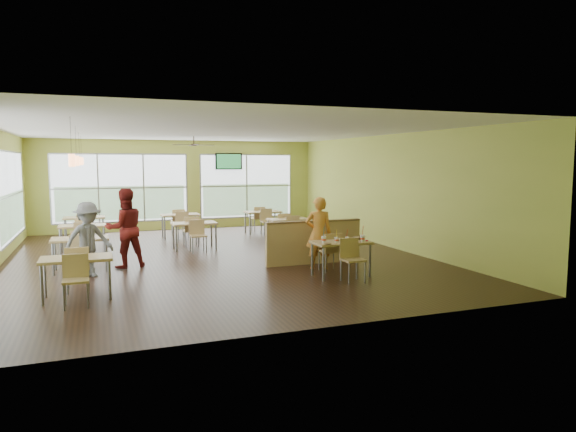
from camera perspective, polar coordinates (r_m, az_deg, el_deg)
The scene contains 20 objects.
room at distance 13.00m, azimuth -7.97°, elevation 2.33°, with size 12.00×12.04×3.20m.
window_bays at distance 15.77m, azimuth -19.89°, elevation 2.21°, with size 9.24×10.24×2.38m.
main_table at distance 10.95m, azimuth 5.92°, elevation -3.43°, with size 1.22×1.52×0.87m.
half_wall_divider at distance 12.26m, azimuth 2.89°, elevation -2.90°, with size 2.40×0.14×1.04m.
dining_tables at distance 14.59m, azimuth -13.42°, elevation -1.20°, with size 6.92×8.72×0.87m.
pendant_lights at distance 13.34m, azimuth -22.28°, elevation 5.71°, with size 0.11×7.31×0.86m.
ceiling_fan at distance 15.92m, azimuth -10.42°, elevation 7.80°, with size 1.25×1.25×0.29m.
tv_backwall at distance 19.13m, azimuth -6.60°, elevation 6.05°, with size 1.00×0.07×0.60m.
man_plaid at distance 11.62m, azimuth 3.43°, elevation -1.91°, with size 0.60×0.39×1.65m, color orange.
patron_maroon at distance 12.31m, azimuth -17.66°, elevation -1.31°, with size 0.89×0.69×1.82m, color maroon.
patron_grey at distance 11.56m, azimuth -21.32°, elevation -2.47°, with size 1.03×0.59×1.60m, color slate.
cup_blue at distance 10.68m, azimuth 4.00°, elevation -2.61°, with size 0.10×0.10×0.37m.
cup_yellow at distance 10.73m, azimuth 5.41°, elevation -2.64°, with size 0.08×0.08×0.30m.
cup_red_near at distance 10.81m, azimuth 6.56°, elevation -2.59°, with size 0.08×0.08×0.30m.
cup_red_far at distance 10.92m, azimuth 8.29°, elevation -2.46°, with size 0.10×0.10×0.37m.
food_basket at distance 11.27m, azimuth 7.81°, elevation -2.42°, with size 0.22×0.22×0.05m.
ketchup_cup at distance 11.03m, azimuth 8.76°, elevation -2.71°, with size 0.05×0.05×0.02m, color #B90A23.
wrapper_left at distance 10.46m, azimuth 4.43°, elevation -3.08°, with size 0.17×0.15×0.04m, color #9D764C.
wrapper_mid at distance 11.02m, azimuth 5.61°, elevation -2.60°, with size 0.21×0.19×0.05m, color #9D764C.
wrapper_right at distance 10.75m, azimuth 7.47°, elevation -2.88°, with size 0.15×0.14×0.04m, color #9D764C.
Camera 1 is at (-2.83, -12.66, 2.42)m, focal length 32.00 mm.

